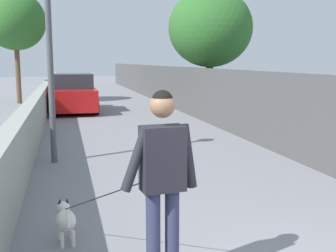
{
  "coord_description": "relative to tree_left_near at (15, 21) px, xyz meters",
  "views": [
    {
      "loc": [
        -2.16,
        1.95,
        2.05
      ],
      "look_at": [
        4.29,
        0.34,
        1.0
      ],
      "focal_mm": 44.38,
      "sensor_mm": 36.0,
      "label": 1
    }
  ],
  "objects": [
    {
      "name": "ground_plane",
      "position": [
        -5.0,
        -4.09,
        -3.89
      ],
      "size": [
        80.0,
        80.0,
        0.0
      ],
      "primitive_type": "plane",
      "color": "gray"
    },
    {
      "name": "wall_left",
      "position": [
        -7.0,
        -1.33,
        -3.35
      ],
      "size": [
        48.0,
        0.3,
        1.07
      ],
      "primitive_type": "cube",
      "color": "#999E93",
      "rests_on": "ground"
    },
    {
      "name": "fence_right",
      "position": [
        -7.0,
        -6.84,
        -2.99
      ],
      "size": [
        48.0,
        0.3,
        1.79
      ],
      "primitive_type": "cube",
      "color": "#4C4C4C",
      "rests_on": "ground"
    },
    {
      "name": "tree_left_near",
      "position": [
        0.0,
        0.0,
        0.0
      ],
      "size": [
        2.83,
        2.83,
        5.27
      ],
      "color": "brown",
      "rests_on": "ground"
    },
    {
      "name": "tree_right_mid",
      "position": [
        -6.0,
        -7.56,
        -0.63
      ],
      "size": [
        3.17,
        3.17,
        4.73
      ],
      "color": "#473523",
      "rests_on": "ground"
    },
    {
      "name": "lamp_post",
      "position": [
        -12.59,
        -1.88,
        -1.1
      ],
      "size": [
        0.36,
        0.36,
        4.03
      ],
      "color": "#4C4C51",
      "rests_on": "ground"
    },
    {
      "name": "person_skateboarder",
      "position": [
        -17.71,
        -2.95,
        -2.79
      ],
      "size": [
        0.26,
        0.72,
        1.72
      ],
      "color": "#333859",
      "rests_on": "skateboard"
    },
    {
      "name": "dog",
      "position": [
        -16.53,
        -2.1,
        -3.61
      ],
      "size": [
        1.47,
        0.99,
        1.06
      ],
      "color": "white",
      "rests_on": "ground"
    },
    {
      "name": "car_near",
      "position": [
        -3.97,
        -2.48,
        -3.17
      ],
      "size": [
        3.9,
        1.8,
        1.54
      ],
      "color": "#B71414",
      "rests_on": "ground"
    }
  ]
}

